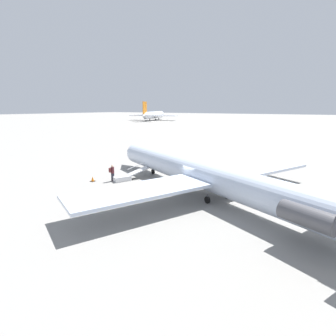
{
  "coord_description": "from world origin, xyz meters",
  "views": [
    {
      "loc": [
        -9.85,
        20.46,
        7.53
      ],
      "look_at": [
        3.74,
        -0.85,
        1.67
      ],
      "focal_mm": 28.0,
      "sensor_mm": 36.0,
      "label": 1
    }
  ],
  "objects_px": {
    "airplane_far_left": "(154,115)",
    "boarding_stairs": "(125,177)",
    "passenger": "(112,172)",
    "airplane_main": "(205,175)"
  },
  "relations": [
    {
      "from": "airplane_main",
      "to": "passenger",
      "type": "xyz_separation_m",
      "value": [
        10.05,
        0.96,
        -0.87
      ]
    },
    {
      "from": "airplane_far_left",
      "to": "boarding_stairs",
      "type": "relative_size",
      "value": 9.23
    },
    {
      "from": "airplane_far_left",
      "to": "boarding_stairs",
      "type": "height_order",
      "value": "airplane_far_left"
    },
    {
      "from": "boarding_stairs",
      "to": "passenger",
      "type": "height_order",
      "value": "passenger"
    },
    {
      "from": "passenger",
      "to": "airplane_far_left",
      "type": "bearing_deg",
      "value": 58.15
    },
    {
      "from": "airplane_main",
      "to": "boarding_stairs",
      "type": "relative_size",
      "value": 7.11
    },
    {
      "from": "airplane_far_left",
      "to": "passenger",
      "type": "distance_m",
      "value": 132.49
    },
    {
      "from": "airplane_main",
      "to": "airplane_far_left",
      "type": "relative_size",
      "value": 0.77
    },
    {
      "from": "airplane_main",
      "to": "boarding_stairs",
      "type": "height_order",
      "value": "airplane_main"
    },
    {
      "from": "airplane_main",
      "to": "passenger",
      "type": "distance_m",
      "value": 10.14
    }
  ]
}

